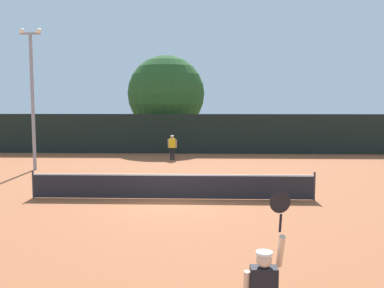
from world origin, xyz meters
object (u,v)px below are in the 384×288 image
object	(u,v)px
tennis_ball	(216,184)
parked_car_near	(95,135)
light_pole	(32,90)
parked_car_mid	(305,135)
large_tree	(166,94)
player_receiving	(172,145)

from	to	relation	value
tennis_ball	parked_car_near	distance (m)	21.04
light_pole	parked_car_near	size ratio (longest dim) A/B	1.71
parked_car_near	parked_car_mid	size ratio (longest dim) A/B	1.02
tennis_ball	light_pole	xyz separation A→B (m)	(-9.78, 3.91, 4.31)
parked_car_near	parked_car_mid	distance (m)	18.73
tennis_ball	light_pole	world-z (taller)	light_pole
tennis_ball	parked_car_near	world-z (taller)	parked_car_near
tennis_ball	large_tree	size ratio (longest dim) A/B	0.01
tennis_ball	large_tree	world-z (taller)	large_tree
player_receiving	tennis_ball	size ratio (longest dim) A/B	23.02
player_receiving	light_pole	xyz separation A→B (m)	(-7.18, -4.23, 3.39)
tennis_ball	large_tree	bearing A→B (deg)	103.50
player_receiving	large_tree	distance (m)	7.92
tennis_ball	parked_car_mid	world-z (taller)	parked_car_mid
player_receiving	parked_car_near	world-z (taller)	parked_car_near
light_pole	parked_car_near	distance (m)	14.86
player_receiving	large_tree	xyz separation A→B (m)	(-1.05, 7.09, 3.37)
tennis_ball	light_pole	distance (m)	11.38
large_tree	parked_car_mid	bearing A→B (deg)	19.07
large_tree	parked_car_mid	xyz separation A→B (m)	(12.06, 4.17, -3.54)
player_receiving	light_pole	size ratio (longest dim) A/B	0.21
tennis_ball	parked_car_near	xyz separation A→B (m)	(-10.30, 18.33, 0.74)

